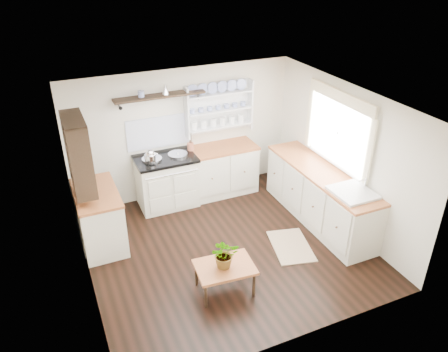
{
  "coord_description": "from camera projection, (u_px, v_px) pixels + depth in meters",
  "views": [
    {
      "loc": [
        -2.18,
        -4.87,
        4.11
      ],
      "look_at": [
        0.06,
        0.25,
        1.1
      ],
      "focal_mm": 35.0,
      "sensor_mm": 36.0,
      "label": 1
    }
  ],
  "objects": [
    {
      "name": "floor",
      "position": [
        227.0,
        247.0,
        6.65
      ],
      "size": [
        4.0,
        3.8,
        0.01
      ],
      "primitive_type": "cube",
      "color": "black",
      "rests_on": "ground"
    },
    {
      "name": "wall_back",
      "position": [
        183.0,
        133.0,
        7.64
      ],
      "size": [
        4.0,
        0.02,
        2.3
      ],
      "primitive_type": "cube",
      "color": "beige",
      "rests_on": "ground"
    },
    {
      "name": "wall_right",
      "position": [
        344.0,
        157.0,
        6.81
      ],
      "size": [
        0.02,
        3.8,
        2.3
      ],
      "primitive_type": "cube",
      "color": "beige",
      "rests_on": "ground"
    },
    {
      "name": "wall_left",
      "position": [
        80.0,
        213.0,
        5.4
      ],
      "size": [
        0.02,
        3.8,
        2.3
      ],
      "primitive_type": "cube",
      "color": "beige",
      "rests_on": "ground"
    },
    {
      "name": "ceiling",
      "position": [
        227.0,
        103.0,
        5.56
      ],
      "size": [
        4.0,
        3.8,
        0.01
      ],
      "primitive_type": "cube",
      "color": "white",
      "rests_on": "wall_back"
    },
    {
      "name": "window",
      "position": [
        338.0,
        129.0,
        6.72
      ],
      "size": [
        0.08,
        1.55,
        1.22
      ],
      "color": "white",
      "rests_on": "wall_right"
    },
    {
      "name": "aga_cooker",
      "position": [
        167.0,
        181.0,
        7.54
      ],
      "size": [
        1.02,
        0.71,
        0.94
      ],
      "color": "beige",
      "rests_on": "floor"
    },
    {
      "name": "back_cabinets",
      "position": [
        221.0,
        169.0,
        7.94
      ],
      "size": [
        1.27,
        0.63,
        0.9
      ],
      "color": "silver",
      "rests_on": "floor"
    },
    {
      "name": "right_cabinets",
      "position": [
        319.0,
        195.0,
        7.12
      ],
      "size": [
        0.62,
        2.43,
        0.9
      ],
      "color": "silver",
      "rests_on": "floor"
    },
    {
      "name": "belfast_sink",
      "position": [
        352.0,
        200.0,
        6.35
      ],
      "size": [
        0.55,
        0.6,
        0.45
      ],
      "color": "white",
      "rests_on": "right_cabinets"
    },
    {
      "name": "left_cabinets",
      "position": [
        99.0,
        217.0,
        6.56
      ],
      "size": [
        0.62,
        1.13,
        0.9
      ],
      "color": "silver",
      "rests_on": "floor"
    },
    {
      "name": "plate_rack",
      "position": [
        218.0,
        107.0,
        7.65
      ],
      "size": [
        1.2,
        0.22,
        0.9
      ],
      "color": "white",
      "rests_on": "wall_back"
    },
    {
      "name": "high_shelf",
      "position": [
        160.0,
        96.0,
        7.04
      ],
      "size": [
        1.5,
        0.29,
        0.16
      ],
      "color": "black",
      "rests_on": "wall_back"
    },
    {
      "name": "left_shelving",
      "position": [
        78.0,
        153.0,
        5.99
      ],
      "size": [
        0.28,
        0.8,
        1.05
      ],
      "primitive_type": "cube",
      "color": "black",
      "rests_on": "wall_left"
    },
    {
      "name": "kettle",
      "position": [
        150.0,
        156.0,
        7.07
      ],
      "size": [
        0.18,
        0.18,
        0.22
      ],
      "primitive_type": null,
      "color": "silver",
      "rests_on": "aga_cooker"
    },
    {
      "name": "utensil_crock",
      "position": [
        190.0,
        147.0,
        7.56
      ],
      "size": [
        0.11,
        0.11,
        0.13
      ],
      "primitive_type": "cylinder",
      "color": "#A8593D",
      "rests_on": "back_cabinets"
    },
    {
      "name": "center_table",
      "position": [
        225.0,
        269.0,
        5.67
      ],
      "size": [
        0.8,
        0.6,
        0.41
      ],
      "rotation": [
        0.0,
        0.0,
        -0.09
      ],
      "color": "brown",
      "rests_on": "floor"
    },
    {
      "name": "potted_plant",
      "position": [
        225.0,
        254.0,
        5.55
      ],
      "size": [
        0.41,
        0.38,
        0.4
      ],
      "primitive_type": "imported",
      "rotation": [
        0.0,
        0.0,
        -0.21
      ],
      "color": "#3F7233",
      "rests_on": "center_table"
    },
    {
      "name": "floor_rug",
      "position": [
        291.0,
        246.0,
        6.67
      ],
      "size": [
        0.73,
        0.96,
        0.02
      ],
      "primitive_type": "cube",
      "rotation": [
        0.0,
        0.0,
        -0.24
      ],
      "color": "brown",
      "rests_on": "floor"
    }
  ]
}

